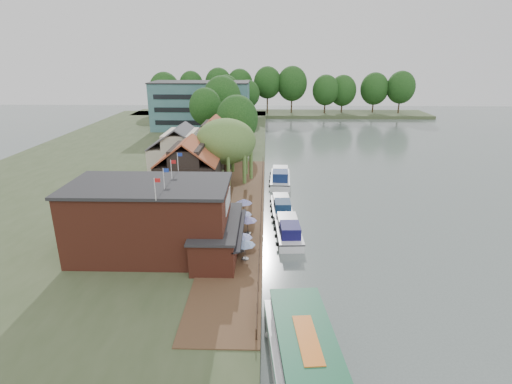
{
  "coord_description": "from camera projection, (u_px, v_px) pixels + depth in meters",
  "views": [
    {
      "loc": [
        -4.72,
        -36.86,
        19.88
      ],
      "look_at": [
        -6.0,
        12.0,
        3.0
      ],
      "focal_mm": 28.0,
      "sensor_mm": 36.0,
      "label": 1
    }
  ],
  "objects": [
    {
      "name": "ground",
      "position": [
        311.0,
        258.0,
        41.21
      ],
      "size": [
        260.0,
        260.0,
        0.0
      ],
      "primitive_type": "plane",
      "color": "#515D59",
      "rests_on": "ground"
    },
    {
      "name": "umbrella_2",
      "position": [
        248.0,
        226.0,
        43.2
      ],
      "size": [
        2.01,
        2.01,
        2.38
      ],
      "primitive_type": null,
      "color": "navy",
      "rests_on": "quay_deck"
    },
    {
      "name": "quay_rail",
      "position": [
        261.0,
        207.0,
        50.77
      ],
      "size": [
        0.2,
        49.0,
        1.0
      ],
      "primitive_type": null,
      "color": "black",
      "rests_on": "land_bank"
    },
    {
      "name": "umbrella_1",
      "position": [
        241.0,
        243.0,
        39.22
      ],
      "size": [
        2.3,
        2.3,
        2.38
      ],
      "primitive_type": null,
      "color": "navy",
      "rests_on": "quay_deck"
    },
    {
      "name": "bank_tree_0",
      "position": [
        237.0,
        124.0,
        78.92
      ],
      "size": [
        8.27,
        8.27,
        11.56
      ],
      "primitive_type": null,
      "color": "#143811",
      "rests_on": "land_bank"
    },
    {
      "name": "cruiser_2",
      "position": [
        280.0,
        176.0,
        64.64
      ],
      "size": [
        3.83,
        10.71,
        2.59
      ],
      "primitive_type": null,
      "rotation": [
        0.0,
        0.0,
        -0.04
      ],
      "color": "white",
      "rests_on": "ground"
    },
    {
      "name": "land_bank",
      "position": [
        132.0,
        164.0,
        74.86
      ],
      "size": [
        50.0,
        140.0,
        1.0
      ],
      "primitive_type": "cube",
      "color": "#384728",
      "rests_on": "ground"
    },
    {
      "name": "bank_tree_4",
      "position": [
        248.0,
        100.0,
        119.9
      ],
      "size": [
        7.22,
        7.22,
        11.89
      ],
      "primitive_type": null,
      "color": "#143811",
      "rests_on": "land_bank"
    },
    {
      "name": "cottage_c",
      "position": [
        214.0,
        141.0,
        71.02
      ],
      "size": [
        7.6,
        7.6,
        8.5
      ],
      "primitive_type": null,
      "color": "black",
      "rests_on": "land_bank"
    },
    {
      "name": "umbrella_0",
      "position": [
        245.0,
        251.0,
        37.72
      ],
      "size": [
        1.99,
        1.99,
        2.38
      ],
      "primitive_type": null,
      "color": "#1A4A93",
      "rests_on": "quay_deck"
    },
    {
      "name": "hotel_block",
      "position": [
        201.0,
        105.0,
        105.56
      ],
      "size": [
        25.4,
        12.4,
        12.3
      ],
      "primitive_type": null,
      "color": "#38666B",
      "rests_on": "land_bank"
    },
    {
      "name": "bank_tree_2",
      "position": [
        222.0,
        107.0,
        93.6
      ],
      "size": [
        8.89,
        8.89,
        14.38
      ],
      "primitive_type": null,
      "color": "#143811",
      "rests_on": "land_bank"
    },
    {
      "name": "bank_tree_1",
      "position": [
        206.0,
        117.0,
        85.25
      ],
      "size": [
        6.86,
        6.86,
        12.38
      ],
      "primitive_type": null,
      "color": "#143811",
      "rests_on": "land_bank"
    },
    {
      "name": "swan",
      "position": [
        268.0,
        334.0,
        29.6
      ],
      "size": [
        0.44,
        0.44,
        0.44
      ],
      "primitive_type": "sphere",
      "color": "white",
      "rests_on": "ground"
    },
    {
      "name": "quay_deck",
      "position": [
        240.0,
        212.0,
        50.51
      ],
      "size": [
        6.0,
        50.0,
        0.1
      ],
      "primitive_type": "cube",
      "color": "#47301E",
      "rests_on": "land_bank"
    },
    {
      "name": "cottage_a",
      "position": [
        189.0,
        171.0,
        53.09
      ],
      "size": [
        8.6,
        7.6,
        8.5
      ],
      "primitive_type": null,
      "color": "black",
      "rests_on": "land_bank"
    },
    {
      "name": "tour_boat",
      "position": [
        309.0,
        370.0,
        24.29
      ],
      "size": [
        5.75,
        15.92,
        3.41
      ],
      "primitive_type": null,
      "rotation": [
        0.0,
        0.0,
        0.09
      ],
      "color": "silver",
      "rests_on": "ground"
    },
    {
      "name": "willow",
      "position": [
        226.0,
        155.0,
        57.39
      ],
      "size": [
        8.6,
        8.6,
        10.43
      ],
      "primitive_type": null,
      "color": "#476B2D",
      "rests_on": "land_bank"
    },
    {
      "name": "pub",
      "position": [
        171.0,
        219.0,
        39.09
      ],
      "size": [
        20.0,
        11.0,
        7.3
      ],
      "primitive_type": null,
      "color": "maroon",
      "rests_on": "land_bank"
    },
    {
      "name": "bank_tree_3",
      "position": [
        227.0,
        100.0,
        111.45
      ],
      "size": [
        7.45,
        7.45,
        13.66
      ],
      "primitive_type": null,
      "color": "#143811",
      "rests_on": "land_bank"
    },
    {
      "name": "cruiser_0",
      "position": [
        288.0,
        228.0,
        45.53
      ],
      "size": [
        3.53,
        9.72,
        2.31
      ],
      "primitive_type": null,
      "rotation": [
        0.0,
        0.0,
        0.05
      ],
      "color": "silver",
      "rests_on": "ground"
    },
    {
      "name": "bank_tree_5",
      "position": [
        243.0,
        98.0,
        129.18
      ],
      "size": [
        6.15,
        6.15,
        11.2
      ],
      "primitive_type": null,
      "color": "#143811",
      "rests_on": "land_bank"
    },
    {
      "name": "cruiser_1",
      "position": [
        282.0,
        205.0,
        52.77
      ],
      "size": [
        3.24,
        9.21,
        2.18
      ],
      "primitive_type": null,
      "rotation": [
        0.0,
        0.0,
        0.03
      ],
      "color": "silver",
      "rests_on": "ground"
    },
    {
      "name": "cottage_b",
      "position": [
        182.0,
        153.0,
        62.62
      ],
      "size": [
        9.6,
        8.6,
        8.5
      ],
      "primitive_type": null,
      "color": "beige",
      "rests_on": "land_bank"
    },
    {
      "name": "umbrella_4",
      "position": [
        244.0,
        208.0,
        48.25
      ],
      "size": [
        2.1,
        2.1,
        2.38
      ],
      "primitive_type": null,
      "color": "navy",
      "rests_on": "quay_deck"
    },
    {
      "name": "umbrella_3",
      "position": [
        241.0,
        220.0,
        44.83
      ],
      "size": [
        2.45,
        2.45,
        2.38
      ],
      "primitive_type": null,
      "color": "navy",
      "rests_on": "quay_deck"
    }
  ]
}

